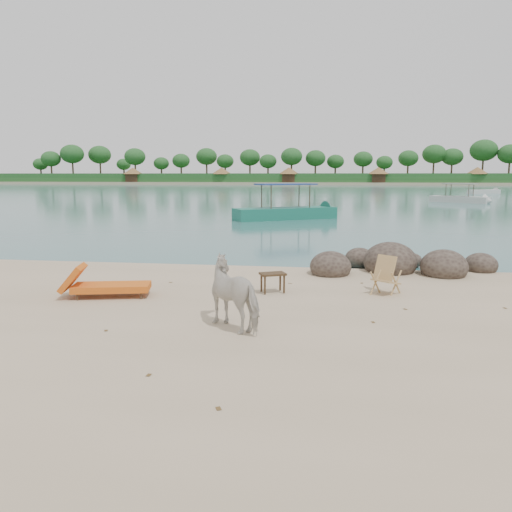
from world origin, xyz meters
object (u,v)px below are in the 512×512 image
Objects in this scene: cow at (237,294)px; deck_chair at (386,277)px; boulders at (403,265)px; lounge_chair at (112,284)px; boat_near at (286,190)px; side_table at (273,284)px.

cow is 1.74× the size of deck_chair.
boulders is 2.99m from deck_chair.
lounge_chair is 0.28× the size of boat_near.
lounge_chair is at bearing -126.85° from boat_near.
boulders is at bearing 18.11° from side_table.
cow reaches higher than lounge_chair.
cow is 4.18m from deck_chair.
side_table is 0.08× the size of boat_near.
boat_near is at bearing 105.57° from boulders.
boat_near is (2.17, 21.26, 1.50)m from lounge_chair.
boulders is 6.94m from cow.
boulders is 10.90× the size of side_table.
cow is 23.15m from boat_near.
deck_chair is (-0.80, -2.87, 0.22)m from boulders.
boulders is 0.84× the size of boat_near.
boulders reaches higher than side_table.
side_table is at bearing -146.35° from cow.
cow is 0.20× the size of boat_near.
lounge_chair reaches higher than side_table.
boat_near reaches higher than lounge_chair.
deck_chair is 0.12× the size of boat_near.
deck_chair is at bearing -109.75° from boat_near.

